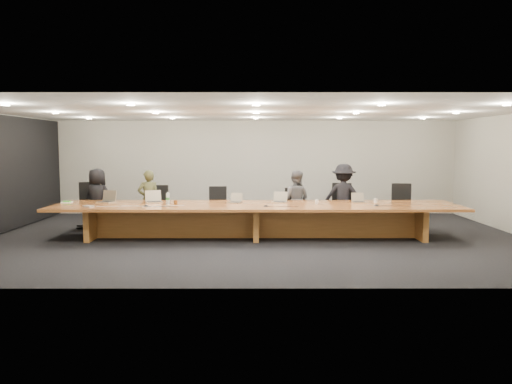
# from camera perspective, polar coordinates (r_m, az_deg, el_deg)

# --- Properties ---
(ground) EXTENTS (12.00, 12.00, 0.00)m
(ground) POSITION_cam_1_polar(r_m,az_deg,el_deg) (11.23, 0.00, -5.23)
(ground) COLOR black
(ground) RESTS_ON ground
(back_wall) EXTENTS (12.00, 0.02, 2.80)m
(back_wall) POSITION_cam_1_polar(r_m,az_deg,el_deg) (15.06, -0.02, 2.83)
(back_wall) COLOR silver
(back_wall) RESTS_ON ground
(conference_table) EXTENTS (9.00, 1.80, 0.75)m
(conference_table) POSITION_cam_1_polar(r_m,az_deg,el_deg) (11.15, 0.00, -2.60)
(conference_table) COLOR brown
(conference_table) RESTS_ON ground
(chair_far_left) EXTENTS (0.75, 0.75, 1.17)m
(chair_far_left) POSITION_cam_1_polar(r_m,az_deg,el_deg) (13.10, -18.48, -1.41)
(chair_far_left) COLOR black
(chair_far_left) RESTS_ON ground
(chair_left) EXTENTS (0.63, 0.63, 1.09)m
(chair_left) POSITION_cam_1_polar(r_m,az_deg,el_deg) (12.63, -11.27, -1.65)
(chair_left) COLOR black
(chair_left) RESTS_ON ground
(chair_mid_left) EXTENTS (0.58, 0.58, 1.06)m
(chair_mid_left) POSITION_cam_1_polar(r_m,az_deg,el_deg) (12.44, -4.37, -1.74)
(chair_mid_left) COLOR black
(chair_mid_left) RESTS_ON ground
(chair_mid_right) EXTENTS (0.57, 0.57, 1.02)m
(chair_mid_right) POSITION_cam_1_polar(r_m,az_deg,el_deg) (12.43, 4.42, -1.83)
(chair_mid_right) COLOR black
(chair_mid_right) RESTS_ON ground
(chair_right) EXTENTS (0.72, 0.72, 1.15)m
(chair_right) POSITION_cam_1_polar(r_m,az_deg,el_deg) (12.51, 9.63, -1.56)
(chair_right) COLOR black
(chair_right) RESTS_ON ground
(chair_far_right) EXTENTS (0.64, 0.64, 1.14)m
(chair_far_right) POSITION_cam_1_polar(r_m,az_deg,el_deg) (12.85, 16.42, -1.54)
(chair_far_right) COLOR black
(chair_far_right) RESTS_ON ground
(person_a) EXTENTS (0.85, 0.69, 1.50)m
(person_a) POSITION_cam_1_polar(r_m,az_deg,el_deg) (12.90, -17.66, -0.74)
(person_a) COLOR black
(person_a) RESTS_ON ground
(person_b) EXTENTS (0.60, 0.46, 1.46)m
(person_b) POSITION_cam_1_polar(r_m,az_deg,el_deg) (12.57, -12.17, -0.86)
(person_b) COLOR #3C3D21
(person_b) RESTS_ON ground
(person_c) EXTENTS (0.84, 0.75, 1.44)m
(person_c) POSITION_cam_1_polar(r_m,az_deg,el_deg) (12.37, 4.55, -0.89)
(person_c) COLOR #4F4E50
(person_c) RESTS_ON ground
(person_d) EXTENTS (1.16, 0.86, 1.60)m
(person_d) POSITION_cam_1_polar(r_m,az_deg,el_deg) (12.55, 9.97, -0.49)
(person_d) COLOR black
(person_d) RESTS_ON ground
(laptop_a) EXTENTS (0.45, 0.39, 0.29)m
(laptop_a) POSITION_cam_1_polar(r_m,az_deg,el_deg) (11.99, -16.79, -0.46)
(laptop_a) COLOR tan
(laptop_a) RESTS_ON conference_table
(laptop_b) EXTENTS (0.44, 0.38, 0.29)m
(laptop_b) POSITION_cam_1_polar(r_m,az_deg,el_deg) (11.71, -11.56, -0.48)
(laptop_b) COLOR tan
(laptop_b) RESTS_ON conference_table
(laptop_c) EXTENTS (0.36, 0.32, 0.23)m
(laptop_c) POSITION_cam_1_polar(r_m,az_deg,el_deg) (11.43, -2.46, -0.67)
(laptop_c) COLOR tan
(laptop_c) RESTS_ON conference_table
(laptop_d) EXTENTS (0.38, 0.32, 0.25)m
(laptop_d) POSITION_cam_1_polar(r_m,az_deg,el_deg) (11.51, 2.68, -0.57)
(laptop_d) COLOR tan
(laptop_d) RESTS_ON conference_table
(laptop_e) EXTENTS (0.31, 0.24, 0.23)m
(laptop_e) POSITION_cam_1_polar(r_m,az_deg,el_deg) (11.73, 11.68, -0.62)
(laptop_e) COLOR tan
(laptop_e) RESTS_ON conference_table
(water_bottle) EXTENTS (0.08, 0.08, 0.25)m
(water_bottle) POSITION_cam_1_polar(r_m,az_deg,el_deg) (11.31, -10.05, -0.76)
(water_bottle) COLOR #B6C7C1
(water_bottle) RESTS_ON conference_table
(amber_mug) EXTENTS (0.09, 0.09, 0.09)m
(amber_mug) POSITION_cam_1_polar(r_m,az_deg,el_deg) (11.27, -9.17, -1.16)
(amber_mug) COLOR brown
(amber_mug) RESTS_ON conference_table
(paper_cup_near) EXTENTS (0.08, 0.08, 0.09)m
(paper_cup_near) POSITION_cam_1_polar(r_m,az_deg,el_deg) (11.30, 6.96, -1.12)
(paper_cup_near) COLOR white
(paper_cup_near) RESTS_ON conference_table
(paper_cup_far) EXTENTS (0.10, 0.10, 0.10)m
(paper_cup_far) POSITION_cam_1_polar(r_m,az_deg,el_deg) (11.70, 13.52, -0.99)
(paper_cup_far) COLOR silver
(paper_cup_far) RESTS_ON conference_table
(notepad) EXTENTS (0.28, 0.24, 0.01)m
(notepad) POSITION_cam_1_polar(r_m,az_deg,el_deg) (12.25, -20.80, -1.11)
(notepad) COLOR silver
(notepad) RESTS_ON conference_table
(lime_gadget) EXTENTS (0.17, 0.10, 0.02)m
(lime_gadget) POSITION_cam_1_polar(r_m,az_deg,el_deg) (12.25, -20.79, -1.02)
(lime_gadget) COLOR green
(lime_gadget) RESTS_ON notepad
(av_box) EXTENTS (0.25, 0.22, 0.03)m
(av_box) POSITION_cam_1_polar(r_m,az_deg,el_deg) (11.25, -18.62, -1.55)
(av_box) COLOR #B9B9BE
(av_box) RESTS_ON conference_table
(mic_left) EXTENTS (0.14, 0.14, 0.03)m
(mic_left) POSITION_cam_1_polar(r_m,az_deg,el_deg) (11.03, -12.42, -1.53)
(mic_left) COLOR black
(mic_left) RESTS_ON conference_table
(mic_center) EXTENTS (0.14, 0.14, 0.03)m
(mic_center) POSITION_cam_1_polar(r_m,az_deg,el_deg) (10.74, 1.14, -1.59)
(mic_center) COLOR black
(mic_center) RESTS_ON conference_table
(mic_right) EXTENTS (0.16, 0.16, 0.03)m
(mic_right) POSITION_cam_1_polar(r_m,az_deg,el_deg) (11.16, 13.63, -1.47)
(mic_right) COLOR black
(mic_right) RESTS_ON conference_table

